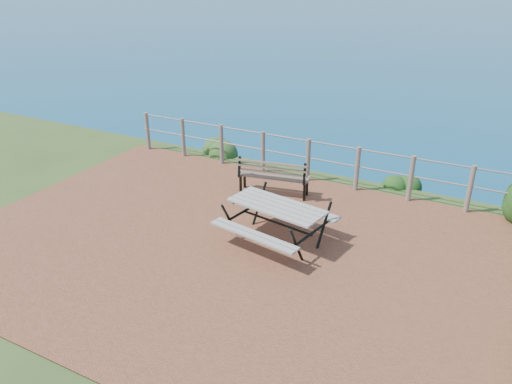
# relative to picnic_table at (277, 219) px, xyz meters

# --- Properties ---
(ground) EXTENTS (10.00, 7.00, 0.12)m
(ground) POSITION_rel_picnic_table_xyz_m (-0.56, -0.52, -0.46)
(ground) COLOR brown
(ground) RESTS_ON ground
(safety_railing) EXTENTS (9.40, 0.10, 1.00)m
(safety_railing) POSITION_rel_picnic_table_xyz_m (-0.56, 2.83, 0.11)
(safety_railing) COLOR #6B5B4C
(safety_railing) RESTS_ON ground
(picnic_table) EXTENTS (1.81, 1.47, 0.72)m
(picnic_table) POSITION_rel_picnic_table_xyz_m (0.00, 0.00, 0.00)
(picnic_table) COLOR gray
(picnic_table) RESTS_ON ground
(park_bench) EXTENTS (1.57, 0.66, 0.86)m
(park_bench) POSITION_rel_picnic_table_xyz_m (-0.92, 1.80, 0.10)
(park_bench) COLOR brown
(park_bench) RESTS_ON ground
(shrub_lip_west) EXTENTS (0.79, 0.79, 0.54)m
(shrub_lip_west) POSITION_rel_picnic_table_xyz_m (-3.31, 3.36, -0.46)
(shrub_lip_west) COLOR #27501E
(shrub_lip_west) RESTS_ON ground
(shrub_lip_east) EXTENTS (0.69, 0.69, 0.40)m
(shrub_lip_east) POSITION_rel_picnic_table_xyz_m (1.42, 3.68, -0.46)
(shrub_lip_east) COLOR #1B3A11
(shrub_lip_east) RESTS_ON ground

